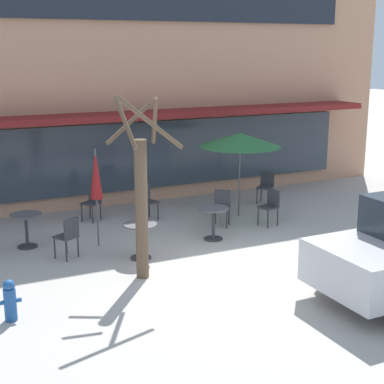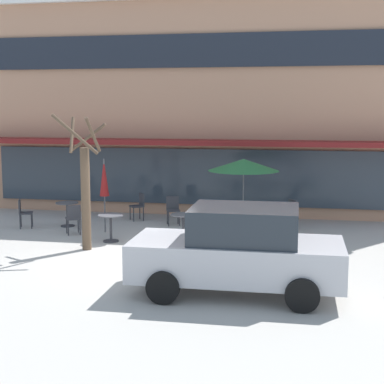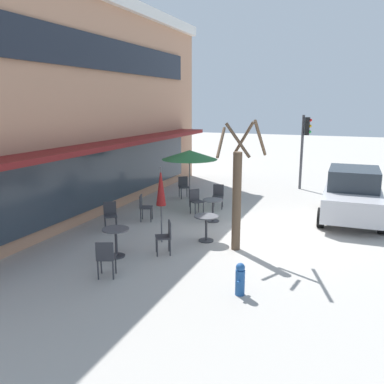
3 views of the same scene
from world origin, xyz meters
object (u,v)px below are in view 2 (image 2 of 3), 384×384
object	(u,v)px
cafe_table_by_tree	(67,210)
cafe_chair_1	(290,212)
cafe_table_near_wall	(183,223)
cafe_chair_0	(23,211)
cafe_chair_6	(249,222)
street_tree	(85,189)
cafe_table_streetside	(111,223)
parked_sedan	(239,250)
cafe_chair_5	(173,208)
patio_umbrella_green_folded	(104,178)
cafe_chair_2	(139,204)
cafe_chair_3	(213,217)
cafe_chair_4	(73,217)
patio_umbrella_cream_folded	(244,165)

from	to	relation	value
cafe_table_by_tree	cafe_chair_1	xyz separation A→B (m)	(6.85, 0.99, 0.01)
cafe_table_near_wall	cafe_table_by_tree	size ratio (longest dim) A/B	1.00
cafe_chair_0	cafe_chair_1	xyz separation A→B (m)	(8.08, 1.50, 0.00)
cafe_table_by_tree	cafe_chair_6	xyz separation A→B (m)	(5.79, -0.89, 0.01)
street_tree	cafe_chair_0	bearing A→B (deg)	142.23
cafe_chair_6	cafe_table_streetside	bearing A→B (deg)	-166.92
parked_sedan	cafe_table_near_wall	bearing A→B (deg)	115.09
cafe_chair_1	street_tree	distance (m)	6.48
cafe_chair_0	cafe_chair_6	size ratio (longest dim) A/B	1.00
cafe_chair_5	parked_sedan	size ratio (longest dim) A/B	0.21
patio_umbrella_green_folded	cafe_chair_2	xyz separation A→B (m)	(0.47, 2.02, -1.10)
cafe_table_near_wall	cafe_chair_3	xyz separation A→B (m)	(0.69, 0.89, 0.01)
cafe_table_by_tree	cafe_chair_1	size ratio (longest dim) A/B	0.85
cafe_chair_4	street_tree	distance (m)	2.22
cafe_chair_1	cafe_chair_6	bearing A→B (deg)	-119.60
cafe_table_near_wall	parked_sedan	bearing A→B (deg)	-64.91
cafe_table_near_wall	cafe_table_streetside	distance (m)	2.02
cafe_table_by_tree	cafe_chair_1	bearing A→B (deg)	8.24
cafe_chair_0	cafe_chair_4	world-z (taller)	same
patio_umbrella_green_folded	parked_sedan	distance (m)	6.83
cafe_chair_5	cafe_chair_6	xyz separation A→B (m)	(2.60, -1.79, 0.00)
cafe_chair_2	street_tree	size ratio (longest dim) A/B	0.25
parked_sedan	cafe_chair_0	bearing A→B (deg)	144.68
cafe_chair_6	cafe_chair_2	bearing A→B (deg)	149.27
patio_umbrella_cream_folded	cafe_chair_5	world-z (taller)	patio_umbrella_cream_folded
cafe_chair_0	cafe_chair_3	distance (m)	5.90
street_tree	cafe_table_near_wall	bearing A→B (deg)	32.56
parked_sedan	street_tree	distance (m)	5.24
cafe_table_by_tree	patio_umbrella_cream_folded	bearing A→B (deg)	1.73
cafe_chair_1	cafe_chair_6	xyz separation A→B (m)	(-1.07, -1.88, 0.00)
cafe_chair_0	cafe_chair_1	distance (m)	8.22
patio_umbrella_green_folded	parked_sedan	xyz separation A→B (m)	(4.56, -5.03, -0.75)
cafe_chair_3	cafe_table_near_wall	bearing A→B (deg)	-127.98
cafe_table_streetside	parked_sedan	xyz separation A→B (m)	(3.99, -3.87, 0.36)
cafe_table_by_tree	cafe_chair_5	world-z (taller)	cafe_chair_5
patio_umbrella_green_folded	cafe_chair_5	bearing A→B (deg)	40.83
patio_umbrella_cream_folded	cafe_chair_0	bearing A→B (deg)	-174.32
cafe_chair_6	cafe_chair_5	bearing A→B (deg)	145.50
patio_umbrella_green_folded	cafe_chair_6	xyz separation A→B (m)	(4.34, -0.28, -1.10)
patio_umbrella_green_folded	cafe_chair_2	distance (m)	2.35
cafe_chair_3	parked_sedan	bearing A→B (deg)	-75.66
cafe_chair_5	parked_sedan	bearing A→B (deg)	-66.63
cafe_chair_3	cafe_chair_0	bearing A→B (deg)	-179.05
cafe_chair_4	cafe_chair_6	xyz separation A→B (m)	(5.13, 0.23, 0.00)
cafe_chair_5	street_tree	xyz separation A→B (m)	(-1.50, -3.66, 1.09)
cafe_chair_1	street_tree	size ratio (longest dim) A/B	0.25
cafe_table_streetside	cafe_chair_6	xyz separation A→B (m)	(3.77, 0.88, 0.01)
cafe_table_near_wall	cafe_chair_2	size ratio (longest dim) A/B	0.85
cafe_chair_4	cafe_chair_3	bearing A→B (deg)	10.05
cafe_table_near_wall	patio_umbrella_cream_folded	world-z (taller)	patio_umbrella_cream_folded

